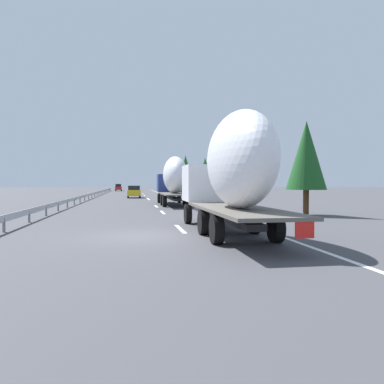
{
  "coord_description": "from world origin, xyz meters",
  "views": [
    {
      "loc": [
        -15.19,
        0.47,
        2.16
      ],
      "look_at": [
        14.81,
        -4.47,
        1.42
      ],
      "focal_mm": 34.6,
      "sensor_mm": 36.0,
      "label": 1
    }
  ],
  "objects_px": {
    "truck_trailing": "(231,171)",
    "car_yellow_coupe": "(134,192)",
    "road_sign": "(176,183)",
    "car_red_compact": "(118,187)",
    "truck_lead": "(174,179)"
  },
  "relations": [
    {
      "from": "truck_lead",
      "to": "road_sign",
      "type": "distance_m",
      "value": 23.69
    },
    {
      "from": "truck_lead",
      "to": "car_yellow_coupe",
      "type": "bearing_deg",
      "value": 11.15
    },
    {
      "from": "car_yellow_coupe",
      "to": "road_sign",
      "type": "distance_m",
      "value": 8.43
    },
    {
      "from": "truck_trailing",
      "to": "car_yellow_coupe",
      "type": "height_order",
      "value": "truck_trailing"
    },
    {
      "from": "car_red_compact",
      "to": "road_sign",
      "type": "height_order",
      "value": "road_sign"
    },
    {
      "from": "car_red_compact",
      "to": "car_yellow_coupe",
      "type": "height_order",
      "value": "car_red_compact"
    },
    {
      "from": "car_red_compact",
      "to": "road_sign",
      "type": "distance_m",
      "value": 43.75
    },
    {
      "from": "truck_lead",
      "to": "road_sign",
      "type": "bearing_deg",
      "value": -7.52
    },
    {
      "from": "car_yellow_coupe",
      "to": "road_sign",
      "type": "bearing_deg",
      "value": -54.4
    },
    {
      "from": "car_red_compact",
      "to": "car_yellow_coupe",
      "type": "bearing_deg",
      "value": -175.44
    },
    {
      "from": "car_red_compact",
      "to": "car_yellow_coupe",
      "type": "relative_size",
      "value": 1.18
    },
    {
      "from": "car_red_compact",
      "to": "truck_lead",
      "type": "bearing_deg",
      "value": -173.56
    },
    {
      "from": "truck_lead",
      "to": "truck_trailing",
      "type": "bearing_deg",
      "value": 180.0
    },
    {
      "from": "truck_trailing",
      "to": "car_yellow_coupe",
      "type": "relative_size",
      "value": 3.0
    },
    {
      "from": "truck_trailing",
      "to": "car_yellow_coupe",
      "type": "distance_m",
      "value": 39.78
    }
  ]
}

